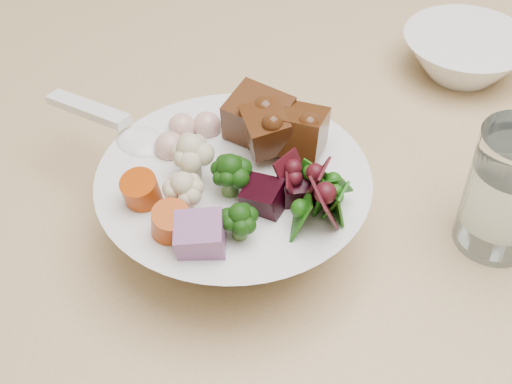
% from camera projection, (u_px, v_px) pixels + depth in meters
% --- Properties ---
extents(food_bowl, '(0.25, 0.25, 0.14)m').
position_uv_depth(food_bowl, '(237.00, 201.00, 0.67)').
color(food_bowl, white).
rests_on(food_bowl, dining_table).
extents(soup_spoon, '(0.16, 0.05, 0.03)m').
position_uv_depth(soup_spoon, '(127.00, 135.00, 0.69)').
color(soup_spoon, white).
rests_on(soup_spoon, food_bowl).
extents(water_glass, '(0.07, 0.07, 0.13)m').
position_uv_depth(water_glass, '(506.00, 195.00, 0.65)').
color(water_glass, white).
rests_on(water_glass, dining_table).
extents(side_bowl, '(0.15, 0.15, 0.05)m').
position_uv_depth(side_bowl, '(464.00, 55.00, 0.87)').
color(side_bowl, white).
rests_on(side_bowl, dining_table).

